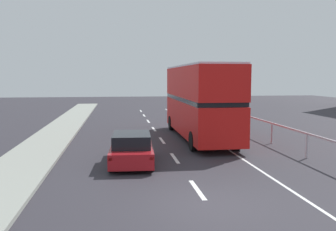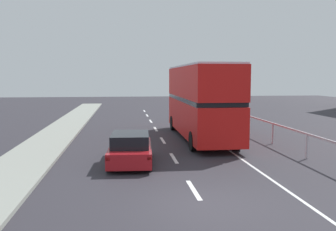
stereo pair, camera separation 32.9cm
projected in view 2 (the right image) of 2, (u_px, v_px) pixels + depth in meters
The scene contains 5 objects.
ground_plane at pixel (202, 205), 10.70m from camera, with size 74.57×120.00×0.10m, color #2E2C33.
lane_paint_markings at pixel (201, 146), 19.58m from camera, with size 3.17×46.00×0.01m.
bridge_side_railing at pixel (273, 127), 20.20m from camera, with size 0.10×42.00×1.18m.
double_decker_bus_red at pixel (200, 100), 21.72m from camera, with size 2.57×10.39×4.39m.
hatchback_car_near at pixel (130, 149), 15.55m from camera, with size 1.97×4.09×1.34m.
Camera 2 is at (-2.25, -10.17, 3.69)m, focal length 38.92 mm.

